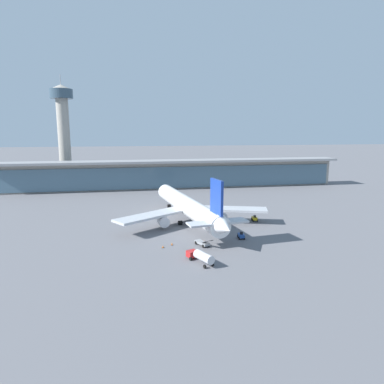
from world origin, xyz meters
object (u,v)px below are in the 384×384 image
control_tower (63,126)px  safety_cone_alpha (172,244)px  airliner_on_stand (188,206)px  service_truck_near_nose_red (201,256)px  service_truck_by_tail_grey (203,243)px  service_truck_mid_apron_yellow (254,218)px  safety_cone_charlie (163,247)px  service_truck_under_wing_blue (241,236)px  safety_cone_bravo (204,241)px

control_tower → safety_cone_alpha: size_ratio=85.55×
safety_cone_alpha → airliner_on_stand: bearing=69.1°
service_truck_near_nose_red → service_truck_by_tail_grey: size_ratio=1.30×
control_tower → safety_cone_alpha: control_tower is taller
airliner_on_stand → service_truck_by_tail_grey: bearing=-90.5°
service_truck_mid_apron_yellow → service_truck_near_nose_red: bearing=-127.5°
safety_cone_charlie → safety_cone_alpha: bearing=33.0°
safety_cone_alpha → safety_cone_charlie: size_ratio=1.00×
service_truck_near_nose_red → service_truck_mid_apron_yellow: 42.63m
safety_cone_charlie → service_truck_under_wing_blue: bearing=9.3°
service_truck_under_wing_blue → control_tower: (-65.25, 109.62, 31.92)m
service_truck_under_wing_blue → service_truck_by_tail_grey: service_truck_by_tail_grey is taller
service_truck_under_wing_blue → safety_cone_alpha: bearing=-174.2°
service_truck_under_wing_blue → service_truck_mid_apron_yellow: size_ratio=0.99×
service_truck_mid_apron_yellow → safety_cone_bravo: 29.26m
airliner_on_stand → service_truck_mid_apron_yellow: (22.77, -1.78, -4.75)m
safety_cone_bravo → airliner_on_stand: bearing=92.0°
service_truck_mid_apron_yellow → safety_cone_alpha: (-31.02, -19.81, -0.56)m
control_tower → safety_cone_charlie: (42.43, -113.37, -32.48)m
service_truck_under_wing_blue → control_tower: bearing=120.8°
service_truck_near_nose_red → service_truck_by_tail_grey: (2.99, 11.99, -0.90)m
service_truck_by_tail_grey → control_tower: bearing=115.0°
airliner_on_stand → service_truck_mid_apron_yellow: 23.33m
service_truck_near_nose_red → control_tower: control_tower is taller
service_truck_by_tail_grey → control_tower: 129.46m
service_truck_mid_apron_yellow → service_truck_under_wing_blue: bearing=-121.3°
airliner_on_stand → service_truck_near_nose_red: airliner_on_stand is taller
airliner_on_stand → service_truck_near_nose_red: size_ratio=7.63×
service_truck_by_tail_grey → control_tower: (-53.08, 113.67, 31.99)m
safety_cone_charlie → airliner_on_stand: bearing=65.0°
service_truck_by_tail_grey → safety_cone_charlie: size_ratio=9.68×
airliner_on_stand → service_truck_by_tail_grey: 24.08m
service_truck_near_nose_red → safety_cone_charlie: service_truck_near_nose_red is taller
service_truck_near_nose_red → safety_cone_alpha: service_truck_near_nose_red is taller
control_tower → safety_cone_alpha: 124.72m
airliner_on_stand → safety_cone_bravo: 21.71m
airliner_on_stand → safety_cone_bravo: size_ratio=95.72×
control_tower → safety_cone_charlie: control_tower is taller
control_tower → service_truck_near_nose_red: bearing=-68.3°
service_truck_by_tail_grey → safety_cone_alpha: size_ratio=9.68×
service_truck_mid_apron_yellow → safety_cone_charlie: service_truck_mid_apron_yellow is taller
airliner_on_stand → service_truck_by_tail_grey: (-0.20, -23.59, -4.82)m
service_truck_by_tail_grey → service_truck_mid_apron_yellow: bearing=43.5°
control_tower → service_truck_by_tail_grey: bearing=-65.0°
service_truck_mid_apron_yellow → control_tower: size_ratio=0.05×
safety_cone_alpha → safety_cone_bravo: same height
safety_cone_alpha → safety_cone_charlie: bearing=-147.0°
safety_cone_bravo → safety_cone_charlie: bearing=-169.0°
control_tower → airliner_on_stand: bearing=-59.4°
service_truck_near_nose_red → safety_cone_bravo: bearing=74.8°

